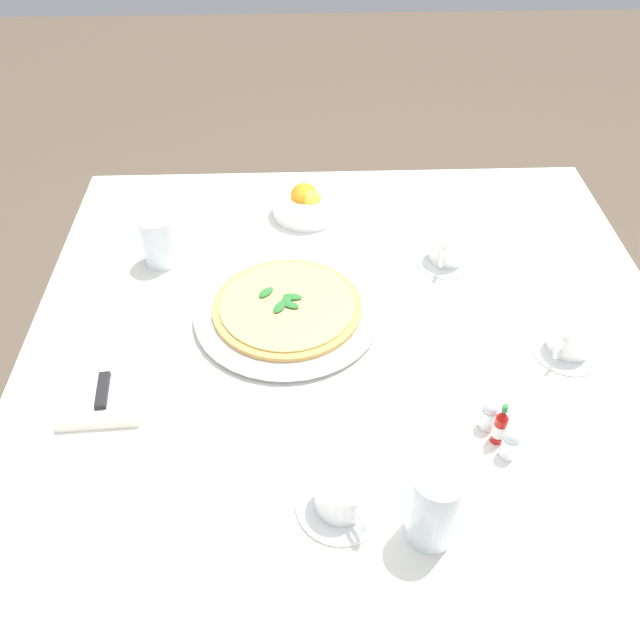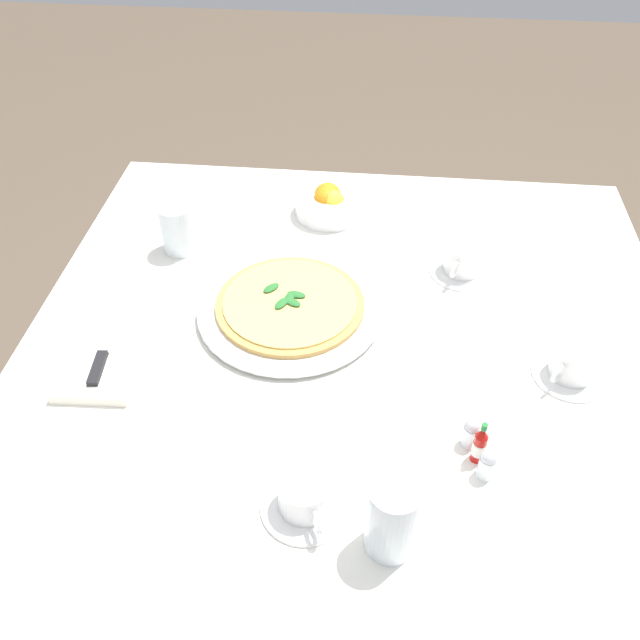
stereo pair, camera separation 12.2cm
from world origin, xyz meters
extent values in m
plane|color=brown|center=(0.00, 0.00, 0.00)|extent=(8.00, 8.00, 0.00)
cube|color=white|center=(0.00, 0.00, 0.72)|extent=(1.19, 1.19, 0.02)
cube|color=white|center=(0.00, 0.59, 0.57)|extent=(1.19, 0.01, 0.28)
cube|color=white|center=(0.59, 0.00, 0.57)|extent=(0.01, 1.19, 0.28)
cylinder|color=brown|center=(0.50, -0.50, 0.35)|extent=(0.06, 0.06, 0.71)
cylinder|color=brown|center=(0.50, 0.50, 0.35)|extent=(0.06, 0.06, 0.71)
cylinder|color=white|center=(0.07, 0.12, 0.73)|extent=(0.21, 0.21, 0.01)
cylinder|color=white|center=(0.07, 0.12, 0.74)|extent=(0.35, 0.35, 0.01)
cylinder|color=tan|center=(0.07, 0.12, 0.75)|extent=(0.28, 0.28, 0.01)
cylinder|color=#EAC66B|center=(0.07, 0.12, 0.76)|extent=(0.25, 0.25, 0.00)
ellipsoid|color=#2D7533|center=(0.10, 0.16, 0.76)|extent=(0.04, 0.04, 0.01)
ellipsoid|color=#2D7533|center=(0.07, 0.12, 0.76)|extent=(0.04, 0.03, 0.01)
ellipsoid|color=#2D7533|center=(0.06, 0.11, 0.76)|extent=(0.03, 0.04, 0.01)
ellipsoid|color=#2D7533|center=(0.08, 0.11, 0.76)|extent=(0.02, 0.04, 0.01)
ellipsoid|color=#2D7533|center=(0.06, 0.13, 0.76)|extent=(0.04, 0.03, 0.01)
cylinder|color=white|center=(0.23, -0.21, 0.73)|extent=(0.13, 0.13, 0.01)
cylinder|color=white|center=(0.23, -0.21, 0.76)|extent=(0.08, 0.08, 0.06)
torus|color=white|center=(0.18, -0.19, 0.77)|extent=(0.03, 0.02, 0.03)
cylinder|color=black|center=(0.23, -0.21, 0.79)|extent=(0.07, 0.07, 0.00)
cylinder|color=white|center=(-0.04, -0.38, 0.73)|extent=(0.13, 0.13, 0.01)
cylinder|color=white|center=(-0.04, -0.38, 0.76)|extent=(0.08, 0.08, 0.06)
torus|color=white|center=(-0.08, -0.35, 0.77)|extent=(0.03, 0.03, 0.03)
cylinder|color=black|center=(-0.04, -0.38, 0.79)|extent=(0.07, 0.07, 0.00)
cylinder|color=white|center=(-0.34, 0.04, 0.73)|extent=(0.13, 0.13, 0.01)
cylinder|color=white|center=(-0.34, 0.04, 0.76)|extent=(0.08, 0.08, 0.05)
torus|color=white|center=(-0.39, 0.02, 0.76)|extent=(0.03, 0.02, 0.03)
cylinder|color=black|center=(-0.34, 0.04, 0.78)|extent=(0.07, 0.07, 0.00)
cylinder|color=white|center=(-0.39, -0.08, 0.79)|extent=(0.07, 0.07, 0.13)
cylinder|color=silver|center=(-0.39, -0.08, 0.77)|extent=(0.06, 0.06, 0.08)
cylinder|color=white|center=(0.25, 0.38, 0.78)|extent=(0.07, 0.07, 0.11)
cylinder|color=silver|center=(0.25, 0.38, 0.77)|extent=(0.06, 0.06, 0.08)
cube|color=white|center=(-0.08, 0.43, 0.74)|extent=(0.23, 0.14, 0.02)
cube|color=silver|center=(-0.03, 0.43, 0.75)|extent=(0.12, 0.03, 0.01)
cube|color=black|center=(-0.13, 0.42, 0.75)|extent=(0.08, 0.02, 0.01)
cylinder|color=white|center=(0.41, 0.08, 0.75)|extent=(0.15, 0.15, 0.04)
sphere|color=orange|center=(0.43, 0.08, 0.76)|extent=(0.06, 0.06, 0.06)
sphere|color=orange|center=(0.41, 0.08, 0.76)|extent=(0.06, 0.06, 0.06)
sphere|color=yellow|center=(0.41, 0.07, 0.76)|extent=(0.05, 0.05, 0.05)
cylinder|color=#B7140F|center=(-0.23, -0.21, 0.75)|extent=(0.02, 0.02, 0.05)
cylinder|color=white|center=(-0.23, -0.21, 0.75)|extent=(0.02, 0.02, 0.02)
cone|color=#B7140F|center=(-0.23, -0.21, 0.79)|extent=(0.02, 0.02, 0.02)
cylinder|color=#1E722D|center=(-0.23, -0.21, 0.80)|extent=(0.01, 0.01, 0.01)
cylinder|color=white|center=(-0.20, -0.20, 0.75)|extent=(0.03, 0.03, 0.04)
cylinder|color=white|center=(-0.20, -0.20, 0.74)|extent=(0.02, 0.02, 0.03)
sphere|color=silver|center=(-0.20, -0.20, 0.77)|extent=(0.02, 0.02, 0.02)
cylinder|color=white|center=(-0.26, -0.22, 0.75)|extent=(0.03, 0.03, 0.04)
cylinder|color=#38332D|center=(-0.26, -0.22, 0.74)|extent=(0.02, 0.02, 0.03)
sphere|color=silver|center=(-0.26, -0.22, 0.77)|extent=(0.02, 0.02, 0.02)
camera|label=1|loc=(-0.87, 0.09, 1.58)|focal=37.59mm
camera|label=2|loc=(-0.86, -0.03, 1.58)|focal=37.59mm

